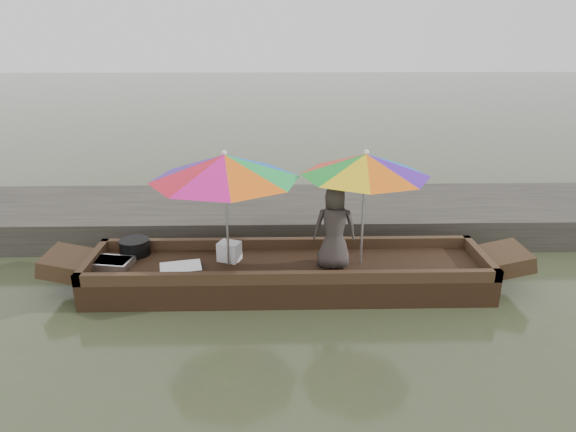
{
  "coord_description": "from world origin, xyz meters",
  "views": [
    {
      "loc": [
        -0.15,
        -6.23,
        3.27
      ],
      "look_at": [
        0.0,
        0.1,
        1.0
      ],
      "focal_mm": 32.0,
      "sensor_mm": 36.0,
      "label": 1
    }
  ],
  "objects_px": {
    "tray_crayfish": "(112,263)",
    "tray_scallop": "(181,268)",
    "cooking_pot": "(135,247)",
    "supply_bag": "(229,251)",
    "charcoal_grill": "(329,260)",
    "vendor": "(335,227)",
    "boat_hull": "(288,276)",
    "umbrella_stern": "(363,209)",
    "umbrella_bow": "(227,210)"
  },
  "relations": [
    {
      "from": "tray_crayfish",
      "to": "tray_scallop",
      "type": "xyz_separation_m",
      "value": [
        0.94,
        -0.16,
        -0.01
      ]
    },
    {
      "from": "cooking_pot",
      "to": "tray_scallop",
      "type": "height_order",
      "value": "cooking_pot"
    },
    {
      "from": "cooking_pot",
      "to": "supply_bag",
      "type": "height_order",
      "value": "supply_bag"
    },
    {
      "from": "charcoal_grill",
      "to": "supply_bag",
      "type": "distance_m",
      "value": 1.35
    },
    {
      "from": "tray_crayfish",
      "to": "charcoal_grill",
      "type": "bearing_deg",
      "value": -0.3
    },
    {
      "from": "vendor",
      "to": "boat_hull",
      "type": "bearing_deg",
      "value": -5.43
    },
    {
      "from": "tray_scallop",
      "to": "supply_bag",
      "type": "relative_size",
      "value": 1.87
    },
    {
      "from": "tray_crayfish",
      "to": "vendor",
      "type": "relative_size",
      "value": 0.46
    },
    {
      "from": "boat_hull",
      "to": "tray_crayfish",
      "type": "distance_m",
      "value": 2.35
    },
    {
      "from": "boat_hull",
      "to": "tray_crayfish",
      "type": "height_order",
      "value": "tray_crayfish"
    },
    {
      "from": "cooking_pot",
      "to": "umbrella_stern",
      "type": "relative_size",
      "value": 0.25
    },
    {
      "from": "supply_bag",
      "to": "cooking_pot",
      "type": "bearing_deg",
      "value": 170.28
    },
    {
      "from": "boat_hull",
      "to": "cooking_pot",
      "type": "height_order",
      "value": "cooking_pot"
    },
    {
      "from": "cooking_pot",
      "to": "vendor",
      "type": "height_order",
      "value": "vendor"
    },
    {
      "from": "cooking_pot",
      "to": "tray_scallop",
      "type": "xyz_separation_m",
      "value": [
        0.73,
        -0.54,
        -0.08
      ]
    },
    {
      "from": "tray_scallop",
      "to": "supply_bag",
      "type": "xyz_separation_m",
      "value": [
        0.61,
        0.31,
        0.1
      ]
    },
    {
      "from": "charcoal_grill",
      "to": "supply_bag",
      "type": "xyz_separation_m",
      "value": [
        -1.34,
        0.17,
        0.06
      ]
    },
    {
      "from": "boat_hull",
      "to": "charcoal_grill",
      "type": "xyz_separation_m",
      "value": [
        0.54,
        -0.02,
        0.24
      ]
    },
    {
      "from": "umbrella_bow",
      "to": "umbrella_stern",
      "type": "bearing_deg",
      "value": 0.0
    },
    {
      "from": "cooking_pot",
      "to": "umbrella_stern",
      "type": "height_order",
      "value": "umbrella_stern"
    },
    {
      "from": "boat_hull",
      "to": "vendor",
      "type": "relative_size",
      "value": 4.67
    },
    {
      "from": "umbrella_bow",
      "to": "umbrella_stern",
      "type": "relative_size",
      "value": 1.16
    },
    {
      "from": "boat_hull",
      "to": "tray_scallop",
      "type": "height_order",
      "value": "tray_scallop"
    },
    {
      "from": "boat_hull",
      "to": "umbrella_bow",
      "type": "xyz_separation_m",
      "value": [
        -0.79,
        0.0,
        0.95
      ]
    },
    {
      "from": "tray_crayfish",
      "to": "cooking_pot",
      "type": "bearing_deg",
      "value": 60.73
    },
    {
      "from": "tray_scallop",
      "to": "supply_bag",
      "type": "height_order",
      "value": "supply_bag"
    },
    {
      "from": "tray_crayfish",
      "to": "umbrella_bow",
      "type": "distance_m",
      "value": 1.71
    },
    {
      "from": "boat_hull",
      "to": "tray_scallop",
      "type": "relative_size",
      "value": 10.08
    },
    {
      "from": "tray_scallop",
      "to": "umbrella_stern",
      "type": "bearing_deg",
      "value": 3.81
    },
    {
      "from": "tray_scallop",
      "to": "umbrella_bow",
      "type": "bearing_deg",
      "value": 14.52
    },
    {
      "from": "tray_crayfish",
      "to": "supply_bag",
      "type": "bearing_deg",
      "value": 5.58
    },
    {
      "from": "supply_bag",
      "to": "umbrella_bow",
      "type": "relative_size",
      "value": 0.15
    },
    {
      "from": "supply_bag",
      "to": "umbrella_stern",
      "type": "bearing_deg",
      "value": -4.9
    },
    {
      "from": "boat_hull",
      "to": "umbrella_stern",
      "type": "distance_m",
      "value": 1.36
    },
    {
      "from": "vendor",
      "to": "umbrella_bow",
      "type": "relative_size",
      "value": 0.59
    },
    {
      "from": "tray_crayfish",
      "to": "umbrella_bow",
      "type": "bearing_deg",
      "value": -0.0
    },
    {
      "from": "tray_scallop",
      "to": "umbrella_bow",
      "type": "distance_m",
      "value": 0.98
    },
    {
      "from": "tray_scallop",
      "to": "supply_bag",
      "type": "bearing_deg",
      "value": 26.93
    },
    {
      "from": "umbrella_bow",
      "to": "vendor",
      "type": "bearing_deg",
      "value": -4.3
    },
    {
      "from": "boat_hull",
      "to": "umbrella_stern",
      "type": "relative_size",
      "value": 3.21
    },
    {
      "from": "cooking_pot",
      "to": "charcoal_grill",
      "type": "xyz_separation_m",
      "value": [
        2.67,
        -0.39,
        -0.04
      ]
    },
    {
      "from": "tray_crayfish",
      "to": "vendor",
      "type": "xyz_separation_m",
      "value": [
        2.93,
        -0.1,
        0.52
      ]
    },
    {
      "from": "tray_crayfish",
      "to": "vendor",
      "type": "distance_m",
      "value": 2.98
    },
    {
      "from": "vendor",
      "to": "umbrella_bow",
      "type": "height_order",
      "value": "umbrella_bow"
    },
    {
      "from": "boat_hull",
      "to": "tray_scallop",
      "type": "distance_m",
      "value": 1.43
    },
    {
      "from": "supply_bag",
      "to": "vendor",
      "type": "distance_m",
      "value": 1.48
    },
    {
      "from": "boat_hull",
      "to": "umbrella_bow",
      "type": "distance_m",
      "value": 1.24
    },
    {
      "from": "boat_hull",
      "to": "vendor",
      "type": "height_order",
      "value": "vendor"
    },
    {
      "from": "charcoal_grill",
      "to": "umbrella_bow",
      "type": "bearing_deg",
      "value": 179.36
    },
    {
      "from": "tray_scallop",
      "to": "umbrella_stern",
      "type": "height_order",
      "value": "umbrella_stern"
    }
  ]
}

